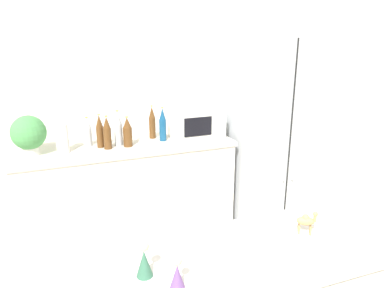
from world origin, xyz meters
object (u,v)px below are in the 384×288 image
at_px(potted_plant, 29,134).
at_px(back_bottle_3, 88,132).
at_px(back_bottle_5, 163,125).
at_px(wise_man_figurine_blue, 177,274).
at_px(refrigerator, 269,128).
at_px(back_bottle_0, 127,132).
at_px(back_bottle_1, 100,132).
at_px(wise_man_figurine_crimson, 144,261).
at_px(back_bottle_4, 118,129).
at_px(microwave, 195,122).
at_px(back_bottle_6, 107,133).
at_px(camel_figurine, 306,220).
at_px(back_bottle_2, 152,123).
at_px(paper_towel_roll, 62,138).

relative_size(potted_plant, back_bottle_3, 1.25).
relative_size(back_bottle_5, wise_man_figurine_blue, 2.47).
relative_size(refrigerator, back_bottle_0, 6.90).
bearing_deg(back_bottle_1, wise_man_figurine_crimson, -92.77).
bearing_deg(back_bottle_4, back_bottle_3, 162.96).
bearing_deg(back_bottle_4, microwave, 2.89).
bearing_deg(back_bottle_3, wise_man_figurine_blue, -87.65).
xyz_separation_m(back_bottle_4, wise_man_figurine_blue, (-0.16, -2.12, 0.02)).
xyz_separation_m(refrigerator, back_bottle_4, (-1.50, 0.06, 0.12)).
distance_m(potted_plant, back_bottle_6, 0.62).
relative_size(camel_figurine, wise_man_figurine_blue, 0.89).
bearing_deg(potted_plant, back_bottle_6, -5.74).
bearing_deg(back_bottle_3, back_bottle_2, 3.69).
relative_size(microwave, back_bottle_4, 1.53).
height_order(back_bottle_3, camel_figurine, back_bottle_3).
bearing_deg(back_bottle_0, back_bottle_5, 9.73).
xyz_separation_m(microwave, wise_man_figurine_crimson, (-0.99, -2.05, 0.04)).
height_order(back_bottle_3, back_bottle_5, back_bottle_5).
distance_m(back_bottle_1, back_bottle_3, 0.12).
relative_size(back_bottle_2, camel_figurine, 2.78).
xyz_separation_m(back_bottle_3, camel_figurine, (0.74, -2.05, 0.06)).
distance_m(potted_plant, back_bottle_1, 0.56).
xyz_separation_m(paper_towel_roll, back_bottle_3, (0.22, 0.12, 0.00)).
relative_size(back_bottle_4, wise_man_figurine_crimson, 2.15).
bearing_deg(back_bottle_3, potted_plant, -170.10).
distance_m(back_bottle_1, wise_man_figurine_crimson, 2.02).
height_order(back_bottle_0, wise_man_figurine_blue, back_bottle_0).
distance_m(refrigerator, back_bottle_6, 1.60).
bearing_deg(back_bottle_4, refrigerator, -2.37).
bearing_deg(paper_towel_roll, wise_man_figurine_crimson, -83.83).
bearing_deg(camel_figurine, refrigerator, 62.30).
relative_size(back_bottle_3, back_bottle_6, 0.90).
height_order(microwave, camel_figurine, microwave).
height_order(back_bottle_5, wise_man_figurine_crimson, back_bottle_5).
distance_m(refrigerator, camel_figurine, 2.17).
bearing_deg(back_bottle_2, back_bottle_1, -166.89).
bearing_deg(paper_towel_roll, back_bottle_6, -3.84).
relative_size(back_bottle_1, back_bottle_4, 0.93).
bearing_deg(back_bottle_5, potted_plant, -179.79).
bearing_deg(back_bottle_5, wise_man_figurine_blue, -104.98).
bearing_deg(back_bottle_0, back_bottle_1, 165.79).
xyz_separation_m(back_bottle_1, wise_man_figurine_blue, (-0.00, -2.12, 0.03)).
distance_m(microwave, back_bottle_6, 0.85).
distance_m(back_bottle_5, wise_man_figurine_crimson, 2.12).
distance_m(refrigerator, back_bottle_2, 1.18).
bearing_deg(refrigerator, back_bottle_6, -179.85).
xyz_separation_m(potted_plant, microwave, (1.46, 0.04, -0.04)).
relative_size(microwave, back_bottle_6, 1.66).
bearing_deg(wise_man_figurine_blue, back_bottle_4, 85.62).
bearing_deg(back_bottle_0, back_bottle_4, 140.55).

